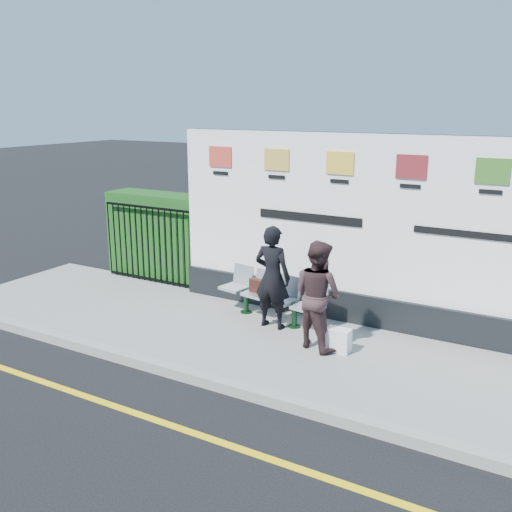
{
  "coord_description": "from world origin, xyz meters",
  "views": [
    {
      "loc": [
        2.66,
        -4.53,
        3.55
      ],
      "look_at": [
        -1.61,
        2.93,
        1.25
      ],
      "focal_mm": 40.0,
      "sensor_mm": 36.0,
      "label": 1
    }
  ],
  "objects": [
    {
      "name": "ground",
      "position": [
        0.0,
        0.0,
        0.0
      ],
      "size": [
        80.0,
        80.0,
        0.0
      ],
      "primitive_type": "plane",
      "color": "black"
    },
    {
      "name": "woman_right",
      "position": [
        -0.41,
        2.6,
        0.91
      ],
      "size": [
        0.93,
        0.82,
        1.59
      ],
      "primitive_type": "imported",
      "rotation": [
        0.0,
        0.0,
        2.8
      ],
      "color": "#3A2526",
      "rests_on": "pavement"
    },
    {
      "name": "railing",
      "position": [
        -4.58,
        3.85,
        0.89
      ],
      "size": [
        2.05,
        0.06,
        1.54
      ],
      "primitive_type": null,
      "color": "black",
      "rests_on": "pavement"
    },
    {
      "name": "yellow_line",
      "position": [
        0.0,
        0.0,
        0.0
      ],
      "size": [
        14.0,
        0.1,
        0.01
      ],
      "primitive_type": "cube",
      "color": "yellow",
      "rests_on": "ground"
    },
    {
      "name": "billboard",
      "position": [
        0.5,
        3.85,
        1.42
      ],
      "size": [
        8.0,
        0.3,
        3.0
      ],
      "color": "black",
      "rests_on": "pavement"
    },
    {
      "name": "carrier_bag_white",
      "position": [
        -0.06,
        2.59,
        0.29
      ],
      "size": [
        0.34,
        0.2,
        0.34
      ],
      "primitive_type": "cube",
      "color": "silver",
      "rests_on": "pavement"
    },
    {
      "name": "pavement",
      "position": [
        0.0,
        2.5,
        0.06
      ],
      "size": [
        14.0,
        3.0,
        0.12
      ],
      "primitive_type": "cube",
      "color": "gray",
      "rests_on": "ground"
    },
    {
      "name": "hedge",
      "position": [
        -4.58,
        4.3,
        0.97
      ],
      "size": [
        2.35,
        0.7,
        1.7
      ],
      "primitive_type": "cube",
      "color": "#184A16",
      "rests_on": "pavement"
    },
    {
      "name": "kerb",
      "position": [
        0.0,
        1.0,
        0.07
      ],
      "size": [
        14.0,
        0.18,
        0.14
      ],
      "primitive_type": "cube",
      "color": "gray",
      "rests_on": "ground"
    },
    {
      "name": "handbag_brown",
      "position": [
        -1.76,
        3.25,
        0.65
      ],
      "size": [
        0.3,
        0.18,
        0.22
      ],
      "primitive_type": "cube",
      "rotation": [
        0.0,
        0.0,
        -0.23
      ],
      "color": "black",
      "rests_on": "bench"
    },
    {
      "name": "bench",
      "position": [
        -1.51,
        3.21,
        0.33
      ],
      "size": [
        1.99,
        0.85,
        0.41
      ],
      "primitive_type": null,
      "rotation": [
        0.0,
        0.0,
        -0.18
      ],
      "color": "silver",
      "rests_on": "pavement"
    },
    {
      "name": "woman_left",
      "position": [
        -1.33,
        2.96,
        0.94
      ],
      "size": [
        0.6,
        0.4,
        1.64
      ],
      "primitive_type": "imported",
      "rotation": [
        0.0,
        0.0,
        3.15
      ],
      "color": "black",
      "rests_on": "pavement"
    }
  ]
}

